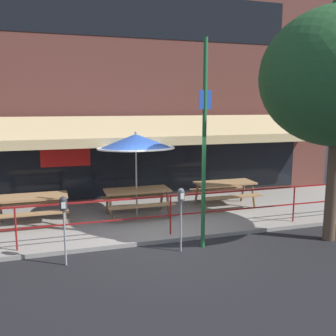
# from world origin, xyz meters

# --- Properties ---
(ground_plane) EXTENTS (120.00, 120.00, 0.00)m
(ground_plane) POSITION_xyz_m (0.00, 0.00, 0.00)
(ground_plane) COLOR black
(patio_deck) EXTENTS (15.00, 4.00, 0.10)m
(patio_deck) POSITION_xyz_m (0.00, 2.00, 0.05)
(patio_deck) COLOR gray
(patio_deck) RESTS_ON ground
(restaurant_building) EXTENTS (15.00, 1.60, 8.49)m
(restaurant_building) POSITION_xyz_m (-0.00, 4.23, 4.21)
(restaurant_building) COLOR brown
(restaurant_building) RESTS_ON ground
(patio_railing) EXTENTS (13.84, 0.04, 0.97)m
(patio_railing) POSITION_xyz_m (0.00, 0.30, 0.80)
(patio_railing) COLOR maroon
(patio_railing) RESTS_ON patio_deck
(picnic_table_left) EXTENTS (1.80, 1.42, 0.76)m
(picnic_table_left) POSITION_xyz_m (-3.20, 2.09, 0.71)
(picnic_table_left) COLOR #997047
(picnic_table_left) RESTS_ON patio_deck
(picnic_table_centre) EXTENTS (1.80, 1.42, 0.76)m
(picnic_table_centre) POSITION_xyz_m (-0.42, 2.04, 0.71)
(picnic_table_centre) COLOR #997047
(picnic_table_centre) RESTS_ON patio_deck
(picnic_table_right) EXTENTS (1.80, 1.42, 0.76)m
(picnic_table_right) POSITION_xyz_m (2.36, 2.23, 0.71)
(picnic_table_right) COLOR #997047
(picnic_table_right) RESTS_ON patio_deck
(patio_umbrella_centre) EXTENTS (2.14, 2.14, 2.38)m
(patio_umbrella_centre) POSITION_xyz_m (-0.42, 2.13, 2.18)
(patio_umbrella_centre) COLOR #B7B2A8
(patio_umbrella_centre) RESTS_ON patio_deck
(parking_meter_near) EXTENTS (0.15, 0.16, 1.42)m
(parking_meter_near) POSITION_xyz_m (-2.47, -0.56, 1.15)
(parking_meter_near) COLOR gray
(parking_meter_near) RESTS_ON ground
(parking_meter_far) EXTENTS (0.15, 0.16, 1.42)m
(parking_meter_far) POSITION_xyz_m (-0.03, -0.55, 1.15)
(parking_meter_far) COLOR gray
(parking_meter_far) RESTS_ON ground
(street_sign_pole) EXTENTS (0.28, 0.09, 4.57)m
(street_sign_pole) POSITION_xyz_m (0.53, -0.45, 2.34)
(street_sign_pole) COLOR #1E6033
(street_sign_pole) RESTS_ON ground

